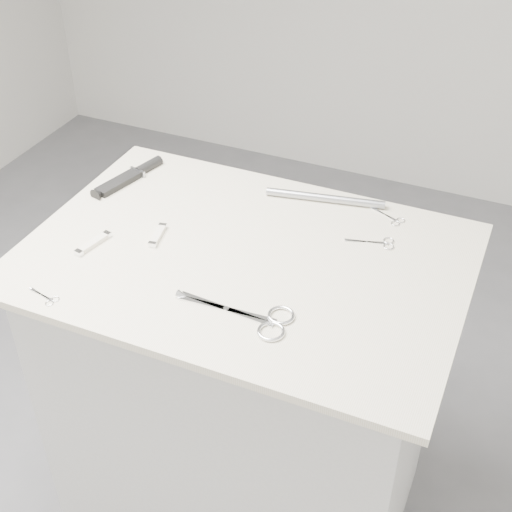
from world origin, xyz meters
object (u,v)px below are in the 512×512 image
at_px(embroidery_scissors_a, 379,243).
at_px(embroidery_scissors_b, 391,218).
at_px(pocket_knife_b, 158,235).
at_px(large_shears, 258,318).
at_px(sheathed_knife, 133,175).
at_px(plinth, 246,396).
at_px(metal_rail, 325,198).
at_px(pocket_knife_a, 93,243).
at_px(tiny_scissors, 46,298).

height_order(embroidery_scissors_a, embroidery_scissors_b, same).
bearing_deg(embroidery_scissors_a, pocket_knife_b, -174.86).
relative_size(large_shears, sheathed_knife, 1.14).
height_order(large_shears, embroidery_scissors_a, large_shears).
xyz_separation_m(embroidery_scissors_b, pocket_knife_b, (-0.48, -0.29, 0.00)).
bearing_deg(plinth, large_shears, -58.40).
bearing_deg(sheathed_knife, metal_rail, -65.14).
relative_size(sheathed_knife, metal_rail, 0.73).
xyz_separation_m(pocket_knife_a, metal_rail, (0.43, 0.39, 0.00)).
relative_size(large_shears, embroidery_scissors_b, 2.65).
height_order(large_shears, embroidery_scissors_b, large_shears).
distance_m(pocket_knife_b, metal_rail, 0.43).
height_order(tiny_scissors, pocket_knife_a, pocket_knife_a).
distance_m(plinth, embroidery_scissors_b, 0.61).
distance_m(tiny_scissors, sheathed_knife, 0.51).
relative_size(embroidery_scissors_a, pocket_knife_a, 1.10).
bearing_deg(plinth, tiny_scissors, -136.64).
xyz_separation_m(plinth, metal_rail, (0.09, 0.29, 0.48)).
bearing_deg(tiny_scissors, embroidery_scissors_b, 57.27).
distance_m(tiny_scissors, metal_rail, 0.72).
distance_m(large_shears, embroidery_scissors_a, 0.38).
relative_size(embroidery_scissors_a, sheathed_knife, 0.52).
height_order(embroidery_scissors_b, pocket_knife_b, pocket_knife_b).
bearing_deg(embroidery_scissors_a, tiny_scissors, -156.92).
distance_m(pocket_knife_a, metal_rail, 0.58).
bearing_deg(embroidery_scissors_a, pocket_knife_a, -171.39).
xyz_separation_m(plinth, embroidery_scissors_a, (0.27, 0.17, 0.47)).
relative_size(plinth, embroidery_scissors_b, 9.55).
bearing_deg(pocket_knife_a, embroidery_scissors_a, -53.46).
bearing_deg(sheathed_knife, pocket_knife_a, -151.05).
distance_m(tiny_scissors, pocket_knife_a, 0.20).
xyz_separation_m(embroidery_scissors_a, pocket_knife_b, (-0.48, -0.18, 0.00)).
bearing_deg(pocket_knife_b, embroidery_scissors_a, -80.82).
relative_size(sheathed_knife, pocket_knife_a, 2.11).
xyz_separation_m(plinth, sheathed_knife, (-0.41, 0.20, 0.48)).
bearing_deg(large_shears, sheathed_knife, 144.84).
height_order(embroidery_scissors_b, tiny_scissors, same).
distance_m(large_shears, metal_rail, 0.47).
xyz_separation_m(large_shears, embroidery_scissors_a, (0.15, 0.35, -0.00)).
bearing_deg(sheathed_knife, pocket_knife_b, -122.44).
bearing_deg(sheathed_knife, large_shears, -111.35).
relative_size(embroidery_scissors_a, tiny_scissors, 1.44).
relative_size(sheathed_knife, pocket_knife_b, 2.47).
xyz_separation_m(large_shears, embroidery_scissors_b, (0.15, 0.46, -0.00)).
height_order(large_shears, sheathed_knife, sheathed_knife).
xyz_separation_m(embroidery_scissors_b, metal_rail, (-0.17, 0.01, 0.01)).
relative_size(plinth, pocket_knife_a, 8.65).
xyz_separation_m(large_shears, pocket_knife_a, (-0.45, 0.08, 0.00)).
bearing_deg(pocket_knife_b, sheathed_knife, 31.55).
bearing_deg(large_shears, tiny_scissors, -164.27).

